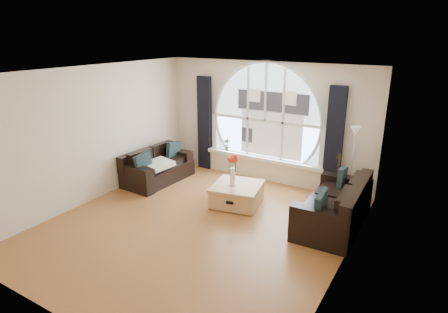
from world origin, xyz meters
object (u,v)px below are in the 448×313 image
coffee_chest (237,193)px  guitar (338,177)px  vase_flowers (233,166)px  sofa_left (158,165)px  sofa_right (334,205)px  potted_plant (227,145)px  floor_lamp (352,166)px

coffee_chest → guitar: 2.06m
coffee_chest → vase_flowers: (-0.08, -0.05, 0.58)m
sofa_left → guitar: bearing=17.7°
sofa_right → coffee_chest: sofa_right is taller
guitar → potted_plant: (-2.79, 0.33, 0.16)m
vase_flowers → coffee_chest: bearing=30.3°
sofa_left → floor_lamp: bearing=16.6°
vase_flowers → floor_lamp: 2.33m
sofa_left → potted_plant: size_ratio=5.72×
sofa_left → guitar: 3.97m
coffee_chest → floor_lamp: size_ratio=0.58×
sofa_left → sofa_right: 4.05m
vase_flowers → sofa_right: bearing=4.7°
vase_flowers → potted_plant: size_ratio=2.42×
floor_lamp → guitar: (-0.25, 0.02, -0.27)m
sofa_right → floor_lamp: size_ratio=1.18×
sofa_right → potted_plant: size_ratio=6.53×
potted_plant → guitar: bearing=-6.7°
sofa_left → guitar: size_ratio=1.56×
sofa_left → coffee_chest: size_ratio=1.78×
coffee_chest → floor_lamp: (1.91, 1.16, 0.57)m
sofa_right → potted_plant: (-3.02, 1.39, 0.29)m
potted_plant → vase_flowers: bearing=-55.9°
vase_flowers → potted_plant: (-1.05, 1.55, -0.11)m
guitar → potted_plant: 2.82m
sofa_right → coffee_chest: (-1.89, -0.12, -0.17)m
sofa_right → floor_lamp: (0.02, 1.04, 0.40)m
sofa_right → potted_plant: potted_plant is taller
sofa_right → floor_lamp: 1.11m
sofa_left → potted_plant: 1.73m
sofa_left → coffee_chest: sofa_left is taller
sofa_right → coffee_chest: bearing=-177.9°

